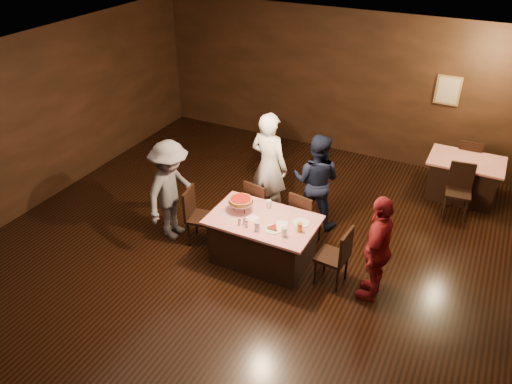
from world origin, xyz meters
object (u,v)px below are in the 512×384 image
main_table (263,240)px  diner_grey_knit (171,190)px  chair_far_left (261,205)px  glass_front_right (284,232)px  chair_end_left (201,217)px  plate_empty (302,223)px  chair_end_right (332,256)px  glass_amber (300,227)px  chair_back_near (458,192)px  diner_red_shirt (378,248)px  diner_white_jacket (269,166)px  diner_navy_hoodie (316,181)px  chair_far_right (306,217)px  pizza_stand (241,200)px  glass_back (269,204)px  glass_front_left (257,226)px  back_table (463,178)px  chair_back_far (468,161)px

main_table → diner_grey_knit: (-1.61, -0.04, 0.46)m
chair_far_left → glass_front_right: 1.36m
chair_far_left → chair_end_left: 1.03m
plate_empty → chair_end_right: bearing=-15.3°
diner_grey_knit → glass_front_right: (2.06, -0.21, -0.01)m
chair_end_right → glass_amber: bearing=-80.0°
chair_back_near → diner_red_shirt: (-0.75, -2.64, 0.33)m
diner_white_jacket → main_table: bearing=121.6°
diner_navy_hoodie → plate_empty: size_ratio=6.64×
chair_back_near → diner_navy_hoodie: 2.54m
glass_amber → diner_white_jacket: bearing=130.7°
chair_far_right → pizza_stand: bearing=52.5°
chair_end_left → chair_end_right: size_ratio=1.00×
chair_far_right → diner_grey_knit: 2.19m
glass_front_right → glass_back: bearing=132.3°
chair_far_right → diner_red_shirt: (1.31, -0.74, 0.33)m
chair_far_right → diner_navy_hoodie: bearing=-71.8°
chair_far_left → chair_back_near: 3.44m
main_table → diner_navy_hoodie: bearing=75.8°
glass_front_left → pizza_stand: bearing=142.1°
chair_far_right → chair_back_near: size_ratio=1.00×
diner_navy_hoodie → glass_front_right: bearing=89.6°
chair_back_near → glass_back: size_ratio=6.79×
chair_back_near → diner_grey_knit: size_ratio=0.56×
back_table → plate_empty: 3.76m
chair_far_left → diner_red_shirt: bearing=171.4°
chair_back_far → diner_navy_hoodie: diner_navy_hoodie is taller
glass_front_left → plate_empty: bearing=42.0°
chair_back_near → diner_white_jacket: 3.32m
diner_navy_hoodie → diner_grey_knit: bearing=30.2°
diner_grey_knit → glass_back: diner_grey_knit is taller
pizza_stand → glass_back: pizza_stand is taller
pizza_stand → glass_front_left: bearing=-37.9°
chair_end_right → chair_back_near: 2.99m
glass_back → glass_front_left: bearing=-80.5°
chair_back_near → chair_end_right: bearing=-123.3°
diner_grey_knit → plate_empty: 2.17m
plate_empty → glass_amber: (0.05, -0.20, 0.06)m
chair_far_right → diner_grey_knit: diner_grey_knit is taller
main_table → diner_grey_knit: 1.68m
back_table → diner_white_jacket: 3.69m
chair_back_far → glass_back: (-2.51, -3.66, 0.37)m
pizza_stand → glass_back: 0.44m
diner_navy_hoodie → pizza_stand: diner_navy_hoodie is taller
diner_grey_knit → glass_back: (1.56, 0.34, -0.01)m
glass_front_right → chair_end_right: bearing=21.0°
back_table → glass_back: glass_back is taller
diner_white_jacket → diner_red_shirt: bearing=161.1°
chair_far_left → chair_back_far: size_ratio=1.00×
chair_end_right → glass_front_right: (-0.65, -0.25, 0.37)m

